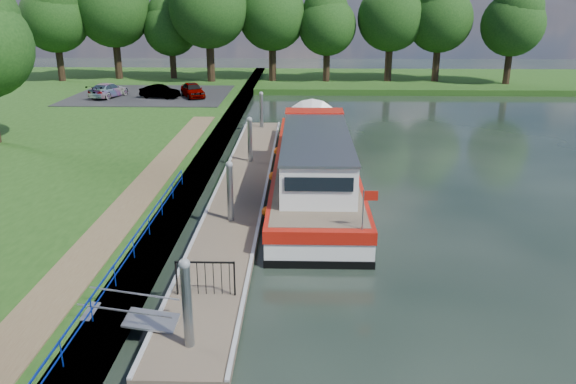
{
  "coord_description": "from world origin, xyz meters",
  "views": [
    {
      "loc": [
        2.97,
        -13.25,
        9.15
      ],
      "look_at": [
        2.37,
        9.23,
        1.4
      ],
      "focal_mm": 35.0,
      "sensor_mm": 36.0,
      "label": 1
    }
  ],
  "objects_px": {
    "pontoon": "(242,190)",
    "car_c": "(108,90)",
    "car_b": "(160,91)",
    "car_a": "(193,90)",
    "barge": "(314,161)"
  },
  "relations": [
    {
      "from": "car_a",
      "to": "car_b",
      "type": "height_order",
      "value": "car_a"
    },
    {
      "from": "barge",
      "to": "car_a",
      "type": "height_order",
      "value": "barge"
    },
    {
      "from": "car_a",
      "to": "car_c",
      "type": "distance_m",
      "value": 7.53
    },
    {
      "from": "car_a",
      "to": "car_c",
      "type": "height_order",
      "value": "car_a"
    },
    {
      "from": "car_b",
      "to": "pontoon",
      "type": "bearing_deg",
      "value": -142.09
    },
    {
      "from": "car_a",
      "to": "car_b",
      "type": "bearing_deg",
      "value": 165.61
    },
    {
      "from": "barge",
      "to": "car_b",
      "type": "height_order",
      "value": "barge"
    },
    {
      "from": "car_c",
      "to": "car_b",
      "type": "bearing_deg",
      "value": -168.02
    },
    {
      "from": "pontoon",
      "to": "car_c",
      "type": "height_order",
      "value": "car_c"
    },
    {
      "from": "car_b",
      "to": "car_c",
      "type": "bearing_deg",
      "value": 101.11
    },
    {
      "from": "barge",
      "to": "car_a",
      "type": "relative_size",
      "value": 5.54
    },
    {
      "from": "pontoon",
      "to": "car_c",
      "type": "relative_size",
      "value": 6.84
    },
    {
      "from": "car_a",
      "to": "car_b",
      "type": "distance_m",
      "value": 2.87
    },
    {
      "from": "pontoon",
      "to": "car_b",
      "type": "relative_size",
      "value": 8.55
    },
    {
      "from": "barge",
      "to": "car_a",
      "type": "bearing_deg",
      "value": 116.03
    }
  ]
}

